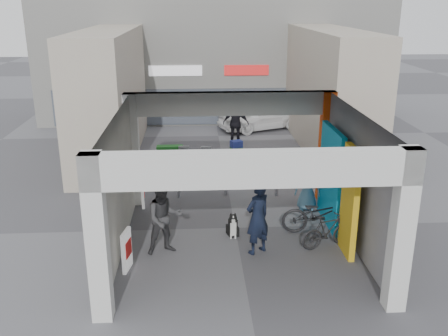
{
  "coord_description": "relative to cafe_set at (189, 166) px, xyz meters",
  "views": [
    {
      "loc": [
        -1.06,
        -12.76,
        6.15
      ],
      "look_at": [
        -0.26,
        1.0,
        1.45
      ],
      "focal_mm": 40.0,
      "sensor_mm": 36.0,
      "label": 1
    }
  ],
  "objects": [
    {
      "name": "ground",
      "position": [
        1.33,
        -4.63,
        -0.33
      ],
      "size": [
        90.0,
        90.0,
        0.0
      ],
      "primitive_type": "plane",
      "color": "#5C5C61",
      "rests_on": "ground"
    },
    {
      "name": "bicycle_rear",
      "position": [
        3.63,
        -5.9,
        0.12
      ],
      "size": [
        1.56,
        0.89,
        0.9
      ],
      "primitive_type": "imported",
      "rotation": [
        0.0,
        0.0,
        1.9
      ],
      "color": "black",
      "rests_on": "ground"
    },
    {
      "name": "man_crates",
      "position": [
        2.03,
        3.79,
        0.64
      ],
      "size": [
        1.22,
        0.73,
        1.95
      ],
      "primitive_type": "imported",
      "rotation": [
        0.0,
        0.0,
        2.91
      ],
      "color": "black",
      "rests_on": "ground"
    },
    {
      "name": "bicycle_front",
      "position": [
        3.63,
        -5.05,
        0.22
      ],
      "size": [
        2.13,
        0.85,
        1.1
      ],
      "primitive_type": "imported",
      "rotation": [
        0.0,
        0.0,
        1.51
      ],
      "color": "black",
      "rests_on": "ground"
    },
    {
      "name": "plaza_bldg_right",
      "position": [
        5.83,
        2.87,
        2.17
      ],
      "size": [
        2.0,
        9.0,
        5.0
      ],
      "primitive_type": "cube",
      "color": "#A69E8A",
      "rests_on": "ground"
    },
    {
      "name": "advert_board_far",
      "position": [
        -1.42,
        -2.88,
        0.18
      ],
      "size": [
        0.16,
        0.56,
        1.0
      ],
      "rotation": [
        0.0,
        0.0,
        0.13
      ],
      "color": "white",
      "rests_on": "ground"
    },
    {
      "name": "white_van",
      "position": [
        3.44,
        6.49,
        0.37
      ],
      "size": [
        4.46,
        3.14,
        1.41
      ],
      "primitive_type": "imported",
      "rotation": [
        0.0,
        0.0,
        1.97
      ],
      "color": "white",
      "rests_on": "ground"
    },
    {
      "name": "bollard_center",
      "position": [
        1.21,
        -2.1,
        0.15
      ],
      "size": [
        0.09,
        0.09,
        0.97
      ],
      "primitive_type": "cylinder",
      "color": "#97989F",
      "rests_on": "ground"
    },
    {
      "name": "crate_stack",
      "position": [
        1.95,
        2.47,
        -0.05
      ],
      "size": [
        0.54,
        0.48,
        0.56
      ],
      "rotation": [
        0.0,
        0.0,
        0.34
      ],
      "color": "#19591E",
      "rests_on": "ground"
    },
    {
      "name": "produce_stand",
      "position": [
        -0.75,
        0.94,
        -0.02
      ],
      "size": [
        1.19,
        0.65,
        0.79
      ],
      "rotation": [
        0.0,
        0.0,
        0.43
      ],
      "color": "black",
      "rests_on": "ground"
    },
    {
      "name": "bollard_right",
      "position": [
        2.88,
        -2.25,
        0.13
      ],
      "size": [
        0.09,
        0.09,
        0.92
      ],
      "primitive_type": "cylinder",
      "color": "#97989F",
      "rests_on": "ground"
    },
    {
      "name": "border_collie",
      "position": [
        1.22,
        -5.15,
        -0.04
      ],
      "size": [
        0.27,
        0.52,
        0.72
      ],
      "rotation": [
        0.0,
        0.0,
        0.28
      ],
      "color": "black",
      "rests_on": "ground"
    },
    {
      "name": "advert_board_near",
      "position": [
        -1.42,
        -6.74,
        0.18
      ],
      "size": [
        0.19,
        0.56,
        1.0
      ],
      "rotation": [
        0.0,
        0.0,
        -0.19
      ],
      "color": "white",
      "rests_on": "ground"
    },
    {
      "name": "plaza_bldg_left",
      "position": [
        -3.17,
        2.87,
        2.17
      ],
      "size": [
        2.0,
        9.0,
        5.0
      ],
      "primitive_type": "cube",
      "color": "#A69E8A",
      "rests_on": "ground"
    },
    {
      "name": "bollard_left",
      "position": [
        -0.33,
        -2.21,
        0.11
      ],
      "size": [
        0.09,
        0.09,
        0.88
      ],
      "primitive_type": "cylinder",
      "color": "#97989F",
      "rests_on": "ground"
    },
    {
      "name": "arcade_canopy",
      "position": [
        1.87,
        -5.45,
        1.97
      ],
      "size": [
        6.4,
        6.45,
        6.4
      ],
      "color": "silver",
      "rests_on": "ground"
    },
    {
      "name": "far_building",
      "position": [
        1.33,
        9.36,
        3.66
      ],
      "size": [
        18.0,
        4.08,
        8.0
      ],
      "color": "silver",
      "rests_on": "ground"
    },
    {
      "name": "man_with_dog",
      "position": [
        1.77,
        -6.09,
        0.64
      ],
      "size": [
        0.85,
        0.78,
        1.94
      ],
      "primitive_type": "imported",
      "rotation": [
        0.0,
        0.0,
        3.74
      ],
      "color": "black",
      "rests_on": "ground"
    },
    {
      "name": "man_back_turned",
      "position": [
        -0.56,
        -5.94,
        0.61
      ],
      "size": [
        1.09,
        0.96,
        1.89
      ],
      "primitive_type": "imported",
      "rotation": [
        0.0,
        0.0,
        0.31
      ],
      "color": "#3A3A3C",
      "rests_on": "ground"
    },
    {
      "name": "cafe_set",
      "position": [
        0.0,
        0.0,
        0.0
      ],
      "size": [
        1.54,
        1.25,
        0.93
      ],
      "rotation": [
        0.0,
        0.0,
        -0.15
      ],
      "color": "#9C9CA1",
      "rests_on": "ground"
    },
    {
      "name": "man_elderly",
      "position": [
        3.62,
        -3.48,
        0.46
      ],
      "size": [
        0.86,
        0.65,
        1.58
      ],
      "primitive_type": "imported",
      "rotation": [
        0.0,
        0.0,
        -0.21
      ],
      "color": "#598EAD",
      "rests_on": "ground"
    }
  ]
}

